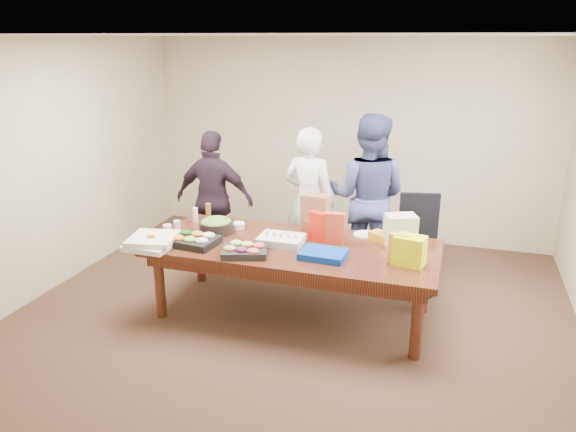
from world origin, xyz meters
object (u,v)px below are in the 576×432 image
(office_chair, at_px, (415,248))
(person_right, at_px, (368,197))
(sheet_cake, at_px, (281,240))
(conference_table, at_px, (293,280))
(salad_bowl, at_px, (216,226))
(person_center, at_px, (309,202))

(office_chair, height_order, person_right, person_right)
(office_chair, height_order, sheet_cake, office_chair)
(conference_table, height_order, person_right, person_right)
(office_chair, distance_m, salad_bowl, 2.15)
(office_chair, height_order, salad_bowl, office_chair)
(conference_table, bearing_deg, salad_bowl, 172.00)
(office_chair, relative_size, person_center, 0.59)
(sheet_cake, bearing_deg, person_center, 90.29)
(conference_table, distance_m, sheet_cake, 0.43)
(person_right, bearing_deg, salad_bowl, 40.07)
(person_center, xyz_separation_m, person_right, (0.65, 0.13, 0.08))
(office_chair, bearing_deg, salad_bowl, -169.92)
(sheet_cake, distance_m, salad_bowl, 0.76)
(conference_table, bearing_deg, person_center, 97.33)
(person_center, distance_m, sheet_cake, 1.08)
(conference_table, xyz_separation_m, person_right, (0.51, 1.21, 0.57))
(conference_table, height_order, sheet_cake, sheet_cake)
(conference_table, relative_size, sheet_cake, 6.50)
(office_chair, distance_m, person_right, 0.80)
(sheet_cake, bearing_deg, person_right, 61.61)
(office_chair, xyz_separation_m, sheet_cake, (-1.23, -0.90, 0.28))
(conference_table, distance_m, salad_bowl, 0.99)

